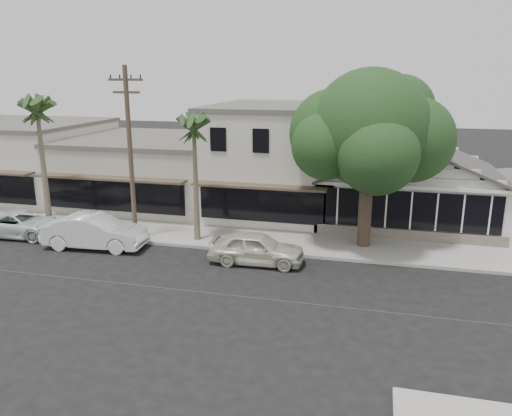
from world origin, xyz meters
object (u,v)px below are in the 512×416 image
(utility_pole, at_px, (130,151))
(car_1, at_px, (95,232))
(car_0, at_px, (256,248))
(shade_tree, at_px, (368,132))
(car_2, at_px, (20,224))

(utility_pole, distance_m, car_1, 4.44)
(car_0, relative_size, car_1, 0.85)
(car_1, height_order, shade_tree, shade_tree)
(car_0, bearing_deg, car_2, 84.56)
(shade_tree, bearing_deg, car_2, -171.14)
(car_0, distance_m, car_1, 8.47)
(car_1, xyz_separation_m, car_2, (-5.00, 0.71, -0.18))
(utility_pole, height_order, car_1, utility_pole)
(car_0, relative_size, shade_tree, 0.50)
(utility_pole, relative_size, shade_tree, 1.01)
(car_1, height_order, car_2, car_1)
(car_2, bearing_deg, shade_tree, -85.15)
(shade_tree, bearing_deg, car_0, -141.91)
(utility_pole, relative_size, car_0, 2.03)
(car_2, xyz_separation_m, shade_tree, (18.15, 2.83, 5.19))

